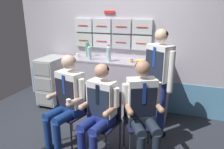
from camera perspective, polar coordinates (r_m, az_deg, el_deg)
ground at (r=3.33m, az=-6.53°, el=-17.66°), size 4.80×4.80×0.04m
galley_bulkhead at (r=4.09m, az=1.37°, el=5.76°), size 4.20×0.14×2.15m
galley_counter at (r=3.95m, az=1.58°, el=-3.18°), size 1.87×0.53×1.00m
service_trolley at (r=4.42m, az=-15.66°, el=-1.36°), size 0.40×0.65×0.97m
folding_chair_left at (r=3.16m, az=-9.92°, el=-8.30°), size 0.49×0.49×0.86m
crew_member_left at (r=2.98m, az=-12.25°, el=-6.00°), size 0.53×0.68×1.30m
folding_chair_center at (r=2.88m, az=-1.79°, el=-10.72°), size 0.46×0.47×0.86m
crew_member_center at (r=2.68m, az=-3.67°, el=-9.19°), size 0.49×0.63×1.25m
folding_chair_right at (r=2.91m, az=7.25°, el=-10.54°), size 0.54×0.54×0.86m
crew_member_right at (r=2.69m, az=8.34°, el=-8.64°), size 0.59×0.69×1.29m
crew_member_standing at (r=3.13m, az=12.41°, el=-0.33°), size 0.44×0.40×1.62m
water_bottle_blue_cap at (r=4.08m, az=-6.64°, el=6.87°), size 0.07×0.07×0.32m
water_bottle_tall at (r=3.83m, az=-6.10°, el=5.86°), size 0.07×0.07×0.27m
water_bottle_clear at (r=3.69m, az=-0.88°, el=5.66°), size 0.08×0.08×0.29m
coffee_cup_white at (r=3.65m, az=5.10°, el=3.86°), size 0.07×0.07×0.07m
paper_cup_tan at (r=4.14m, az=-9.27°, el=5.25°), size 0.06×0.06×0.06m
snack_banana at (r=3.72m, az=7.44°, el=3.74°), size 0.17×0.10×0.04m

